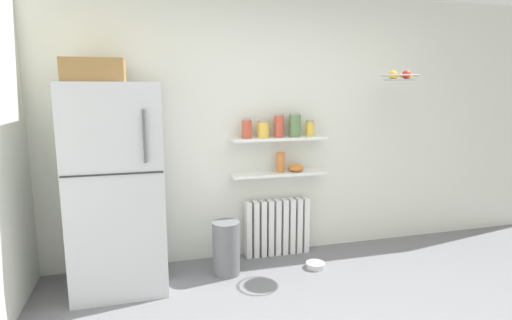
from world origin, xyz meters
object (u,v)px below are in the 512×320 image
at_px(radiator, 277,227).
at_px(storage_jar_4, 310,128).
at_px(storage_jar_2, 279,126).
at_px(trash_bin, 226,248).
at_px(pet_food_bowl, 315,265).
at_px(shelf_bowl, 296,168).
at_px(storage_jar_3, 295,125).
at_px(hanging_fruit_basket, 400,76).
at_px(storage_jar_1, 263,129).
at_px(storage_jar_0, 247,128).
at_px(refrigerator, 116,183).
at_px(vase, 280,162).

height_order(radiator, storage_jar_4, storage_jar_4).
bearing_deg(radiator, storage_jar_2, -90.00).
relative_size(trash_bin, pet_food_bowl, 2.73).
bearing_deg(shelf_bowl, storage_jar_3, 180.00).
distance_m(shelf_bowl, trash_bin, 1.05).
bearing_deg(storage_jar_3, hanging_fruit_basket, -18.59).
relative_size(storage_jar_1, trash_bin, 0.34).
bearing_deg(radiator, hanging_fruit_basket, -17.44).
relative_size(radiator, pet_food_bowl, 3.68).
bearing_deg(storage_jar_3, storage_jar_0, 180.00).
bearing_deg(storage_jar_2, shelf_bowl, -0.00).
bearing_deg(refrigerator, storage_jar_1, 10.15).
xyz_separation_m(radiator, hanging_fruit_basket, (1.10, -0.35, 1.51)).
bearing_deg(radiator, storage_jar_1, -169.48).
height_order(storage_jar_2, trash_bin, storage_jar_2).
distance_m(storage_jar_0, pet_food_bowl, 1.45).
xyz_separation_m(trash_bin, hanging_fruit_basket, (1.69, -0.03, 1.55)).
bearing_deg(storage_jar_0, trash_bin, -133.54).
bearing_deg(trash_bin, storage_jar_2, 25.57).
bearing_deg(refrigerator, vase, 8.97).
relative_size(storage_jar_3, vase, 1.18).
height_order(radiator, storage_jar_3, storage_jar_3).
bearing_deg(storage_jar_4, trash_bin, -162.80).
distance_m(storage_jar_0, hanging_fruit_basket, 1.54).
bearing_deg(storage_jar_4, pet_food_bowl, -101.21).
relative_size(storage_jar_4, pet_food_bowl, 0.89).
bearing_deg(vase, pet_food_bowl, -59.29).
bearing_deg(hanging_fruit_basket, storage_jar_0, 167.50).
xyz_separation_m(radiator, trash_bin, (-0.59, -0.31, -0.04)).
bearing_deg(storage_jar_2, trash_bin, -154.43).
bearing_deg(refrigerator, shelf_bowl, 8.11).
height_order(refrigerator, storage_jar_2, refrigerator).
distance_m(storage_jar_0, shelf_bowl, 0.65).
height_order(vase, shelf_bowl, vase).
relative_size(storage_jar_0, storage_jar_3, 0.82).
relative_size(storage_jar_2, trash_bin, 0.46).
bearing_deg(pet_food_bowl, storage_jar_3, 102.51).
bearing_deg(refrigerator, hanging_fruit_basket, -1.64).
xyz_separation_m(shelf_bowl, hanging_fruit_basket, (0.92, -0.32, 0.90)).
distance_m(pet_food_bowl, hanging_fruit_basket, 1.97).
bearing_deg(storage_jar_4, shelf_bowl, 180.00).
bearing_deg(storage_jar_4, radiator, 174.70).
relative_size(storage_jar_2, vase, 1.15).
height_order(storage_jar_4, trash_bin, storage_jar_4).
distance_m(storage_jar_1, shelf_bowl, 0.52).
height_order(storage_jar_0, hanging_fruit_basket, hanging_fruit_basket).
xyz_separation_m(storage_jar_4, hanging_fruit_basket, (0.78, -0.32, 0.51)).
height_order(storage_jar_1, vase, storage_jar_1).
bearing_deg(refrigerator, storage_jar_3, 8.21).
distance_m(radiator, storage_jar_2, 1.04).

